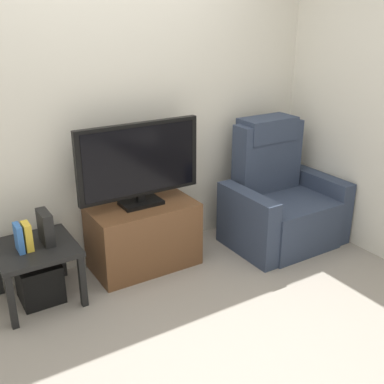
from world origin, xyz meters
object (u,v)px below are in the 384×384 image
at_px(book_leftmost, 19,238).
at_px(game_console, 46,227).
at_px(side_table, 36,255).
at_px(subwoofer_box, 40,282).
at_px(tv_stand, 144,236).
at_px(television, 139,163).
at_px(recliner_armchair, 280,201).
at_px(book_middle, 27,236).

relative_size(book_leftmost, game_console, 0.83).
height_order(side_table, book_leftmost, book_leftmost).
relative_size(side_table, game_console, 2.31).
relative_size(side_table, book_leftmost, 2.78).
bearing_deg(side_table, book_leftmost, -168.69).
bearing_deg(game_console, subwoofer_box, -173.66).
bearing_deg(subwoofer_box, side_table, -45.00).
xyz_separation_m(book_leftmost, game_console, (0.19, 0.03, 0.02)).
xyz_separation_m(tv_stand, television, (0.00, 0.02, 0.61)).
distance_m(side_table, subwoofer_box, 0.22).
distance_m(recliner_armchair, book_leftmost, 2.21).
xyz_separation_m(subwoofer_box, book_middle, (-0.04, -0.02, 0.38)).
bearing_deg(book_leftmost, side_table, 11.31).
xyz_separation_m(side_table, book_leftmost, (-0.10, -0.02, 0.16)).
height_order(book_leftmost, game_console, game_console).
bearing_deg(side_table, television, 4.27).
relative_size(tv_stand, book_leftmost, 4.28).
bearing_deg(subwoofer_box, recliner_armchair, -4.62).
relative_size(television, recliner_armchair, 0.92).
xyz_separation_m(tv_stand, book_leftmost, (-0.95, -0.06, 0.26)).
xyz_separation_m(side_table, game_console, (0.09, 0.01, 0.18)).
xyz_separation_m(television, game_console, (-0.76, -0.05, -0.33)).
bearing_deg(tv_stand, book_leftmost, -176.10).
distance_m(tv_stand, television, 0.61).
bearing_deg(side_table, game_console, 6.34).
distance_m(book_leftmost, book_middle, 0.06).
height_order(television, side_table, television).
relative_size(book_leftmost, book_middle, 1.00).
bearing_deg(game_console, tv_stand, 2.62).
height_order(tv_stand, game_console, game_console).
bearing_deg(subwoofer_box, tv_stand, 3.01).
height_order(tv_stand, television, television).
bearing_deg(side_table, subwoofer_box, 135.00).
xyz_separation_m(tv_stand, subwoofer_box, (-0.85, -0.04, -0.12)).
height_order(tv_stand, recliner_armchair, recliner_armchair).
bearing_deg(television, game_console, -175.97).
relative_size(television, book_middle, 5.13).
height_order(subwoofer_box, book_leftmost, book_leftmost).
bearing_deg(game_console, book_middle, -167.41).
distance_m(subwoofer_box, book_leftmost, 0.40).
relative_size(tv_stand, side_table, 1.54).
relative_size(recliner_armchair, book_leftmost, 5.56).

